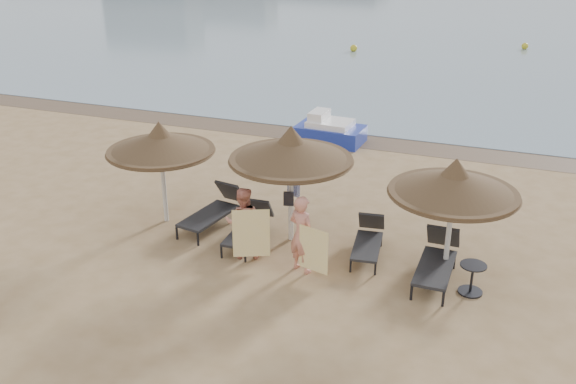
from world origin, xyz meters
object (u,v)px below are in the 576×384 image
Objects in this scene: lounger_far_right at (437,258)px; side_table at (472,279)px; palapa_right at (454,183)px; person_right at (302,228)px; lounger_near_left at (250,225)px; pedal_boat at (329,131)px; lounger_far_left at (215,209)px; palapa_left at (160,143)px; lounger_near_right at (368,239)px; palapa_center at (291,150)px; person_left at (243,217)px.

lounger_far_right reaches higher than side_table.
palapa_right is 3.32m from person_right.
side_table is (0.61, -0.56, -1.84)m from palapa_right.
lounger_near_left is at bearing 179.78° from palapa_right.
lounger_near_left is 0.83× the size of pedal_boat.
lounger_far_right is (5.62, -0.63, 0.00)m from lounger_far_left.
lounger_far_left is (1.28, 0.26, -1.69)m from palapa_left.
lounger_near_right is 0.90× the size of person_right.
lounger_near_right is 2.82× the size of side_table.
person_right is (4.07, -1.16, -1.08)m from palapa_left.
palapa_center is 4.85m from side_table.
person_left is at bearing -79.18° from lounger_near_left.
palapa_center is 7.60m from pedal_boat.
lounger_far_left reaches higher than side_table.
lounger_far_right is 4.37m from person_left.
lounger_near_right is at bearing -62.83° from pedal_boat.
lounger_far_right is 0.91× the size of pedal_boat.
lounger_far_left is 6.48m from side_table.
lounger_near_left is 5.27m from side_table.
lounger_near_left is 2.98× the size of side_table.
palapa_center is 2.14m from lounger_near_left.
pedal_boat is (-0.32, 7.62, 0.00)m from lounger_near_left.
palapa_center is 1.48× the size of lounger_near_left.
lounger_near_left is at bearing -8.12° from person_right.
lounger_far_right is (4.47, -0.15, 0.04)m from lounger_near_left.
lounger_near_left is 1.06× the size of lounger_near_right.
palapa_right reaches higher than lounger_near_left.
lounger_near_right is 0.95× the size of person_left.
palapa_left is 1.37× the size of person_left.
palapa_right is (3.71, -0.39, -0.13)m from palapa_center.
palapa_left reaches higher than person_left.
palapa_right is at bearing -53.28° from pedal_boat.
lounger_far_right is at bearing -142.97° from person_right.
person_right reaches higher than person_left.
lounger_near_left is at bearing -158.08° from palapa_center.
side_table is 0.34× the size of person_left.
lounger_far_left is at bearing 174.47° from lounger_far_right.
lounger_far_right is at bearing 3.50° from lounger_far_left.
lounger_far_right is (3.55, -0.52, -1.86)m from palapa_center.
palapa_center is 1.88m from person_left.
lounger_near_left reaches higher than side_table.
lounger_far_left is 1.25m from lounger_near_left.
palapa_right is 1.28× the size of lounger_far_right.
person_right reaches higher than lounger_far_left.
lounger_near_right is 2.59m from side_table.
lounger_far_right is (-0.16, -0.13, -1.73)m from palapa_right.
palapa_right is at bearing 172.02° from person_left.
lounger_near_left is 7.63m from pedal_boat.
lounger_near_left is 4.47m from lounger_far_right.
palapa_center is at bearing -140.79° from person_left.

